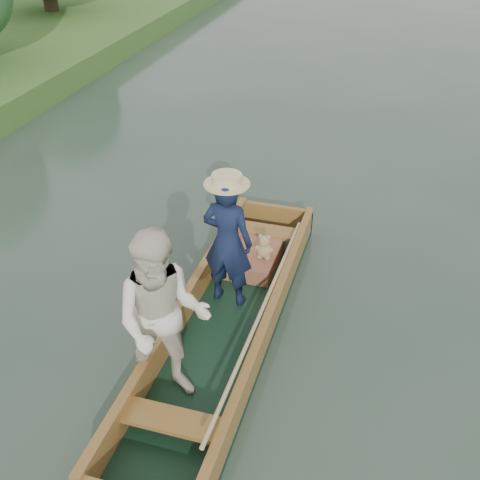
# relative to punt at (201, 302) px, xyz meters

# --- Properties ---
(ground) EXTENTS (120.00, 120.00, 0.00)m
(ground) POSITION_rel_punt_xyz_m (0.16, 0.33, -0.71)
(ground) COLOR #283D30
(ground) RESTS_ON ground
(punt) EXTENTS (1.39, 5.00, 2.00)m
(punt) POSITION_rel_punt_xyz_m (0.00, 0.00, 0.00)
(punt) COLOR black
(punt) RESTS_ON ground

